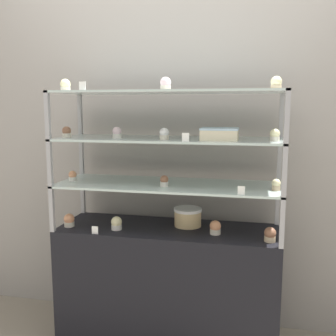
% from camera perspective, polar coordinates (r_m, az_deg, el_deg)
% --- Properties ---
extents(back_wall, '(8.00, 0.05, 2.60)m').
position_cam_1_polar(back_wall, '(2.56, 1.73, 5.91)').
color(back_wall, gray).
rests_on(back_wall, ground_plane).
extents(display_base, '(1.27, 0.43, 0.74)m').
position_cam_1_polar(display_base, '(2.45, 0.00, -16.91)').
color(display_base, black).
rests_on(display_base, ground_plane).
extents(display_riser_lower, '(1.27, 0.43, 0.26)m').
position_cam_1_polar(display_riser_lower, '(2.25, 0.00, -2.72)').
color(display_riser_lower, '#99999E').
rests_on(display_riser_lower, display_base).
extents(display_riser_middle, '(1.27, 0.43, 0.26)m').
position_cam_1_polar(display_riser_middle, '(2.21, 0.00, 3.93)').
color(display_riser_middle, '#99999E').
rests_on(display_riser_middle, display_riser_lower).
extents(display_riser_upper, '(1.27, 0.43, 0.26)m').
position_cam_1_polar(display_riser_upper, '(2.20, 0.00, 10.71)').
color(display_riser_upper, '#99999E').
rests_on(display_riser_upper, display_riser_middle).
extents(layer_cake_centerpiece, '(0.16, 0.16, 0.11)m').
position_cam_1_polar(layer_cake_centerpiece, '(2.34, 2.89, -7.11)').
color(layer_cake_centerpiece, '#DBBC84').
rests_on(layer_cake_centerpiece, display_base).
extents(sheet_cake_frosted, '(0.20, 0.17, 0.06)m').
position_cam_1_polar(sheet_cake_frosted, '(2.11, 7.51, 4.94)').
color(sheet_cake_frosted, beige).
rests_on(sheet_cake_frosted, display_riser_middle).
extents(cupcake_0, '(0.06, 0.06, 0.08)m').
position_cam_1_polar(cupcake_0, '(2.40, -14.15, -7.39)').
color(cupcake_0, beige).
rests_on(cupcake_0, display_base).
extents(cupcake_1, '(0.06, 0.06, 0.08)m').
position_cam_1_polar(cupcake_1, '(2.29, -7.49, -7.96)').
color(cupcake_1, white).
rests_on(cupcake_1, display_base).
extents(cupcake_2, '(0.06, 0.06, 0.08)m').
position_cam_1_polar(cupcake_2, '(2.21, 6.88, -8.58)').
color(cupcake_2, beige).
rests_on(cupcake_2, display_base).
extents(cupcake_3, '(0.06, 0.06, 0.08)m').
position_cam_1_polar(cupcake_3, '(2.14, 14.58, -9.35)').
color(cupcake_3, '#CCB28C').
rests_on(cupcake_3, display_base).
extents(price_tag_0, '(0.04, 0.00, 0.04)m').
position_cam_1_polar(price_tag_0, '(2.23, -10.55, -8.87)').
color(price_tag_0, white).
rests_on(price_tag_0, display_base).
extents(cupcake_4, '(0.05, 0.05, 0.06)m').
position_cam_1_polar(cupcake_4, '(2.39, -13.68, -1.14)').
color(cupcake_4, white).
rests_on(cupcake_4, display_riser_lower).
extents(cupcake_5, '(0.05, 0.05, 0.06)m').
position_cam_1_polar(cupcake_5, '(2.17, -0.54, -1.89)').
color(cupcake_5, white).
rests_on(cupcake_5, display_riser_lower).
extents(cupcake_6, '(0.05, 0.05, 0.06)m').
position_cam_1_polar(cupcake_6, '(2.14, 15.43, -2.36)').
color(cupcake_6, '#CCB28C').
rests_on(cupcake_6, display_riser_lower).
extents(price_tag_1, '(0.04, 0.00, 0.04)m').
position_cam_1_polar(price_tag_1, '(2.00, 10.59, -3.21)').
color(price_tag_1, white).
rests_on(price_tag_1, display_riser_lower).
extents(cupcake_7, '(0.05, 0.05, 0.06)m').
position_cam_1_polar(cupcake_7, '(2.34, -14.50, 5.06)').
color(cupcake_7, beige).
rests_on(cupcake_7, display_riser_middle).
extents(cupcake_8, '(0.05, 0.05, 0.06)m').
position_cam_1_polar(cupcake_8, '(2.24, -7.42, 5.11)').
color(cupcake_8, white).
rests_on(cupcake_8, display_riser_middle).
extents(cupcake_9, '(0.05, 0.05, 0.06)m').
position_cam_1_polar(cupcake_9, '(2.12, -0.63, 4.97)').
color(cupcake_9, beige).
rests_on(cupcake_9, display_riser_middle).
extents(cupcake_10, '(0.05, 0.05, 0.06)m').
position_cam_1_polar(cupcake_10, '(2.09, 15.25, 4.62)').
color(cupcake_10, beige).
rests_on(cupcake_10, display_riser_middle).
extents(price_tag_2, '(0.04, 0.00, 0.04)m').
position_cam_1_polar(price_tag_2, '(1.99, 2.56, 4.48)').
color(price_tag_2, white).
rests_on(price_tag_2, display_riser_middle).
extents(cupcake_11, '(0.06, 0.06, 0.07)m').
position_cam_1_polar(cupcake_11, '(2.31, -14.67, 11.52)').
color(cupcake_11, beige).
rests_on(cupcake_11, display_riser_upper).
extents(cupcake_12, '(0.06, 0.06, 0.07)m').
position_cam_1_polar(cupcake_12, '(2.09, -0.36, 12.11)').
color(cupcake_12, beige).
rests_on(cupcake_12, display_riser_upper).
extents(cupcake_13, '(0.06, 0.06, 0.07)m').
position_cam_1_polar(cupcake_13, '(2.10, 15.44, 11.79)').
color(cupcake_13, '#CCB28C').
rests_on(cupcake_13, display_riser_upper).
extents(price_tag_3, '(0.04, 0.00, 0.04)m').
position_cam_1_polar(price_tag_3, '(2.15, -12.33, 11.58)').
color(price_tag_3, white).
rests_on(price_tag_3, display_riser_upper).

